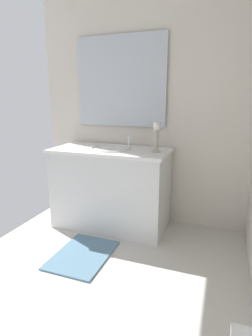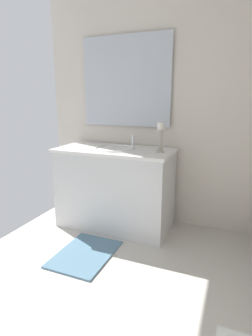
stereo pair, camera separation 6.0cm
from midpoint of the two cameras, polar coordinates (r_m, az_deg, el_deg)
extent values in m
cube|color=beige|center=(1.97, -10.83, -27.20)|extent=(3.04, 2.21, 0.02)
cube|color=silver|center=(2.86, 5.15, 12.98)|extent=(0.04, 2.21, 2.45)
cube|color=silver|center=(2.78, -1.65, -4.49)|extent=(0.55, 1.12, 0.78)
cube|color=white|center=(2.68, -1.72, 3.75)|extent=(0.58, 1.15, 0.03)
sphere|color=black|center=(3.12, -10.58, -1.90)|extent=(0.02, 0.02, 0.02)
sphere|color=black|center=(2.96, -12.65, -2.87)|extent=(0.02, 0.02, 0.02)
ellipsoid|color=white|center=(2.69, -1.71, 3.03)|extent=(0.38, 0.30, 0.11)
torus|color=white|center=(2.68, -1.72, 4.15)|extent=(0.40, 0.40, 0.02)
cylinder|color=silver|center=(2.60, 2.12, 5.30)|extent=(0.02, 0.02, 0.14)
cube|color=silver|center=(2.90, 0.56, 17.69)|extent=(0.02, 0.95, 0.89)
cylinder|color=#B7B2A5|center=(2.52, 7.85, 3.42)|extent=(0.09, 0.09, 0.01)
cylinder|color=#B7B2A5|center=(2.50, 7.92, 5.49)|extent=(0.04, 0.04, 0.20)
cylinder|color=#B7B2A5|center=(2.49, 8.00, 7.85)|extent=(0.08, 0.08, 0.01)
cylinder|color=white|center=(2.48, 8.03, 8.72)|extent=(0.06, 0.06, 0.06)
cube|color=slate|center=(2.45, -7.86, -17.45)|extent=(0.60, 0.44, 0.02)
camera|label=1|loc=(0.03, -88.93, 0.28)|focal=29.00mm
camera|label=2|loc=(0.03, 91.07, -0.28)|focal=29.00mm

